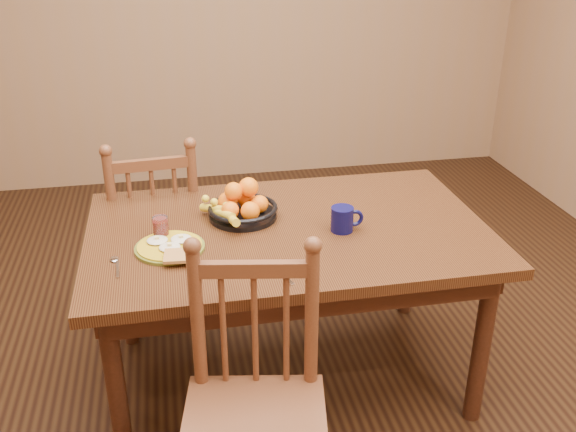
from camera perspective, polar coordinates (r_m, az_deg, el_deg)
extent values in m
cube|color=black|center=(3.00, 0.00, -14.01)|extent=(4.50, 5.00, 0.01)
cube|color=black|center=(2.60, 0.00, -1.44)|extent=(1.60, 1.00, 0.04)
cube|color=black|center=(3.00, -1.53, 0.88)|extent=(1.40, 0.04, 0.10)
cube|color=black|center=(2.28, 2.03, -7.77)|extent=(1.40, 0.04, 0.10)
cube|color=black|center=(2.84, 14.40, -1.45)|extent=(0.04, 0.84, 0.10)
cube|color=black|center=(2.61, -15.76, -4.17)|extent=(0.04, 0.84, 0.10)
cylinder|color=black|center=(2.45, -14.98, -14.93)|extent=(0.07, 0.07, 0.70)
cylinder|color=black|center=(2.69, 16.83, -11.06)|extent=(0.07, 0.07, 0.70)
cylinder|color=black|center=(3.10, -14.31, -5.42)|extent=(0.07, 0.07, 0.70)
cylinder|color=black|center=(3.30, 10.70, -3.10)|extent=(0.07, 0.07, 0.70)
cube|color=#4E2B17|center=(3.25, -11.73, -1.65)|extent=(0.48, 0.46, 0.04)
cylinder|color=#4E2B17|center=(3.52, -8.71, -3.50)|extent=(0.04, 0.04, 0.43)
cylinder|color=#4E2B17|center=(3.51, -14.58, -4.20)|extent=(0.04, 0.04, 0.43)
cylinder|color=#4E2B17|center=(3.23, -7.88, -6.34)|extent=(0.04, 0.04, 0.43)
cylinder|color=#4E2B17|center=(3.21, -14.32, -7.13)|extent=(0.04, 0.04, 0.43)
cylinder|color=#4E2B17|center=(2.98, -8.38, 1.63)|extent=(0.04, 0.04, 0.52)
cylinder|color=#4E2B17|center=(2.96, -15.32, 0.83)|extent=(0.04, 0.04, 0.52)
cylinder|color=#4E2B17|center=(2.99, -11.76, 0.35)|extent=(0.02, 0.02, 0.40)
cube|color=#4E2B17|center=(2.90, -12.16, 4.50)|extent=(0.36, 0.06, 0.05)
cube|color=#4E2B17|center=(2.10, -2.99, -18.10)|extent=(0.52, 0.50, 0.04)
cylinder|color=#4E2B17|center=(2.10, -8.06, -9.08)|extent=(0.04, 0.04, 0.53)
cylinder|color=#4E2B17|center=(2.08, 2.12, -9.07)|extent=(0.04, 0.04, 0.53)
cylinder|color=#4E2B17|center=(2.11, -2.96, -10.25)|extent=(0.02, 0.02, 0.41)
cube|color=#4E2B17|center=(1.98, -3.11, -4.75)|extent=(0.37, 0.09, 0.05)
cylinder|color=#59601E|center=(2.46, -10.46, -2.78)|extent=(0.26, 0.26, 0.01)
cylinder|color=gold|center=(2.46, -10.47, -2.64)|extent=(0.24, 0.24, 0.01)
ellipsoid|color=silver|center=(2.49, -11.55, -2.12)|extent=(0.08, 0.08, 0.01)
cube|color=#F2E08C|center=(2.48, -11.57, -1.90)|extent=(0.02, 0.02, 0.01)
ellipsoid|color=silver|center=(2.48, -9.48, -2.01)|extent=(0.08, 0.08, 0.01)
cube|color=#F2E08C|center=(2.47, -9.49, -1.78)|extent=(0.02, 0.02, 0.01)
ellipsoid|color=silver|center=(2.43, -10.48, -2.73)|extent=(0.08, 0.08, 0.01)
cube|color=#F2E08C|center=(2.42, -10.50, -2.50)|extent=(0.02, 0.02, 0.01)
cube|color=brown|center=(2.36, -9.70, -3.50)|extent=(0.11, 0.11, 0.01)
cube|color=silver|center=(2.25, -0.52, -5.27)|extent=(0.06, 0.14, 0.00)
cube|color=silver|center=(2.32, -0.62, -4.19)|extent=(0.04, 0.05, 0.00)
cube|color=silver|center=(2.36, -14.90, -4.58)|extent=(0.02, 0.12, 0.00)
ellipsoid|color=silver|center=(2.43, -15.18, -3.71)|extent=(0.03, 0.04, 0.01)
cylinder|color=#090935|center=(2.55, 4.83, -0.28)|extent=(0.09, 0.09, 0.10)
torus|color=#090935|center=(2.56, 5.95, -0.19)|extent=(0.07, 0.02, 0.07)
cylinder|color=black|center=(2.53, 4.87, 0.65)|extent=(0.08, 0.08, 0.00)
cylinder|color=silver|center=(2.53, -11.24, -1.03)|extent=(0.06, 0.06, 0.09)
cylinder|color=maroon|center=(2.53, -11.23, -1.17)|extent=(0.05, 0.05, 0.07)
cylinder|color=black|center=(2.67, -4.02, 0.04)|extent=(0.28, 0.28, 0.02)
torus|color=black|center=(2.66, -4.04, 0.72)|extent=(0.29, 0.29, 0.02)
cylinder|color=black|center=(2.67, -4.01, -0.11)|extent=(0.10, 0.10, 0.01)
sphere|color=orange|center=(2.66, -2.55, 1.08)|extent=(0.07, 0.07, 0.07)
sphere|color=orange|center=(2.71, -3.77, 1.61)|extent=(0.08, 0.08, 0.08)
sphere|color=orange|center=(2.68, -5.37, 1.29)|extent=(0.08, 0.08, 0.08)
sphere|color=orange|center=(2.61, -5.17, 0.49)|extent=(0.07, 0.07, 0.07)
sphere|color=orange|center=(2.59, -3.38, 0.44)|extent=(0.08, 0.08, 0.08)
sphere|color=orange|center=(2.65, -3.53, 2.57)|extent=(0.08, 0.08, 0.08)
sphere|color=orange|center=(2.63, -4.87, 2.21)|extent=(0.07, 0.07, 0.07)
cylinder|color=yellow|center=(2.61, -5.88, 0.20)|extent=(0.10, 0.17, 0.07)
cylinder|color=yellow|center=(2.66, -6.42, 0.62)|extent=(0.14, 0.15, 0.07)
cylinder|color=yellow|center=(2.57, -5.11, -0.21)|extent=(0.06, 0.18, 0.07)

